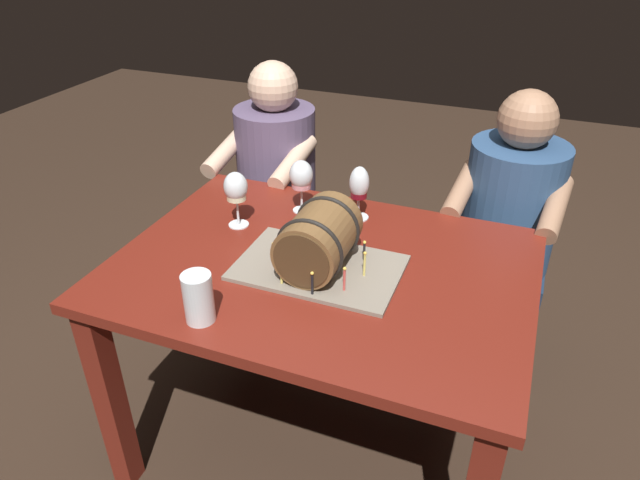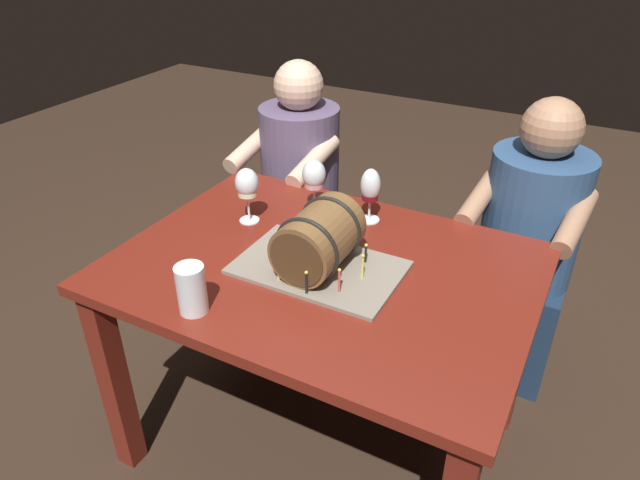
% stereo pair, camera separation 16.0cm
% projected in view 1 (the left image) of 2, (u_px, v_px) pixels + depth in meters
% --- Properties ---
extents(ground_plane, '(8.00, 8.00, 0.00)m').
position_uv_depth(ground_plane, '(322.00, 438.00, 2.08)').
color(ground_plane, '#332319').
extents(dining_table, '(1.22, 0.89, 0.75)m').
position_uv_depth(dining_table, '(322.00, 297.00, 1.75)').
color(dining_table, maroon).
rests_on(dining_table, ground).
extents(barrel_cake, '(0.47, 0.30, 0.20)m').
position_uv_depth(barrel_cake, '(320.00, 243.00, 1.62)').
color(barrel_cake, gray).
rests_on(barrel_cake, dining_table).
extents(wine_glass_red, '(0.07, 0.07, 0.19)m').
position_uv_depth(wine_glass_red, '(359.00, 186.00, 1.87)').
color(wine_glass_red, white).
rests_on(wine_glass_red, dining_table).
extents(wine_glass_rose, '(0.08, 0.08, 0.19)m').
position_uv_depth(wine_glass_rose, '(301.00, 177.00, 1.91)').
color(wine_glass_rose, white).
rests_on(wine_glass_rose, dining_table).
extents(wine_glass_white, '(0.08, 0.08, 0.19)m').
position_uv_depth(wine_glass_white, '(236.00, 189.00, 1.82)').
color(wine_glass_white, white).
rests_on(wine_glass_white, dining_table).
extents(beer_pint, '(0.08, 0.08, 0.14)m').
position_uv_depth(beer_pint, '(199.00, 300.00, 1.44)').
color(beer_pint, white).
rests_on(beer_pint, dining_table).
extents(person_seated_left, '(0.38, 0.47, 1.14)m').
position_uv_depth(person_seated_left, '(278.00, 205.00, 2.51)').
color(person_seated_left, '#372D40').
rests_on(person_seated_left, ground).
extents(person_seated_right, '(0.41, 0.50, 1.13)m').
position_uv_depth(person_seated_right, '(503.00, 245.00, 2.21)').
color(person_seated_right, '#1B2D46').
rests_on(person_seated_right, ground).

